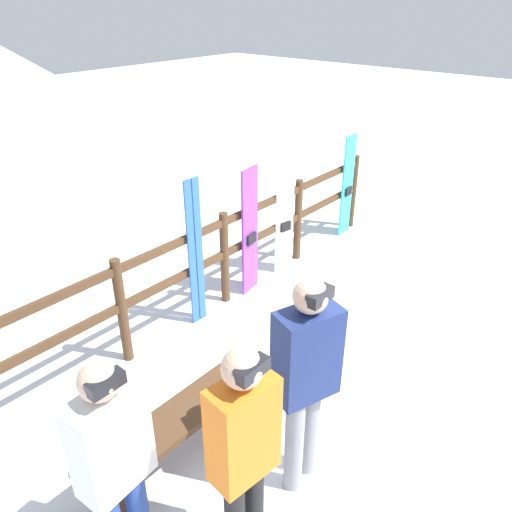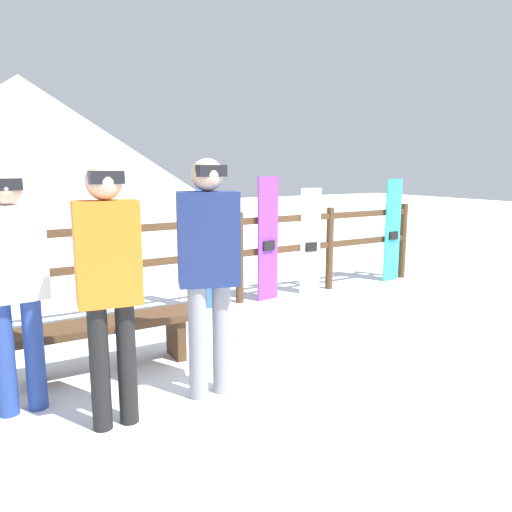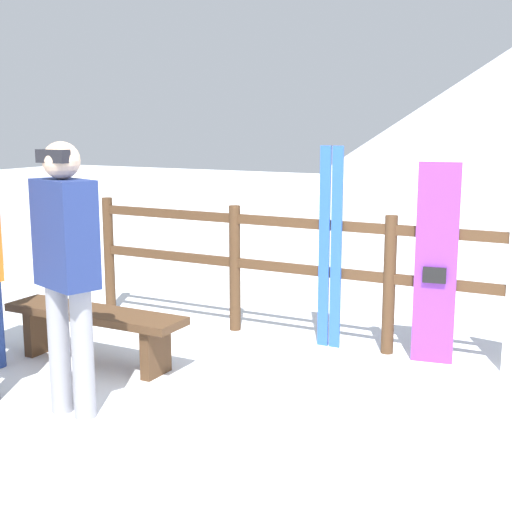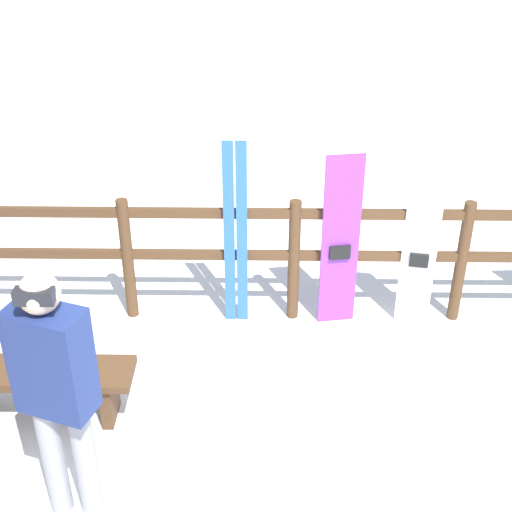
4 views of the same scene
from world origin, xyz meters
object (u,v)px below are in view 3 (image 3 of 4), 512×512
object	(u,v)px
person_navy	(66,259)
ski_pair_blue	(330,248)
bench	(95,323)
snowboard_purple	(436,265)

from	to	relation	value
person_navy	ski_pair_blue	bearing A→B (deg)	65.93
bench	snowboard_purple	xyz separation A→B (m)	(2.30, 1.24, 0.45)
bench	ski_pair_blue	size ratio (longest dim) A/B	0.91
person_navy	snowboard_purple	xyz separation A→B (m)	(1.79, 2.06, -0.24)
ski_pair_blue	snowboard_purple	xyz separation A→B (m)	(0.86, -0.00, -0.06)
ski_pair_blue	snowboard_purple	bearing A→B (deg)	-0.22
bench	snowboard_purple	world-z (taller)	snowboard_purple
person_navy	snowboard_purple	size ratio (longest dim) A/B	1.11
person_navy	snowboard_purple	world-z (taller)	person_navy
person_navy	ski_pair_blue	xyz separation A→B (m)	(0.92, 2.07, -0.18)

